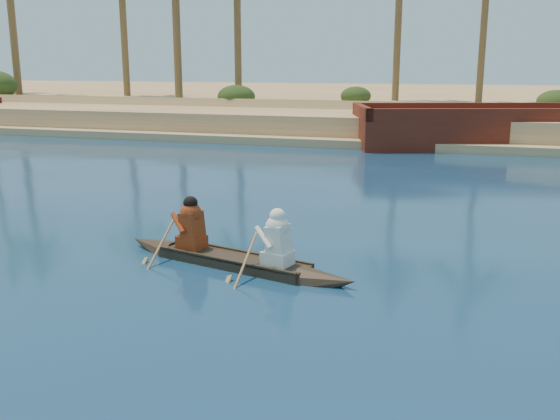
% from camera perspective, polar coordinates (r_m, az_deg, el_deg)
% --- Properties ---
extents(sandy_embankment, '(150.00, 51.00, 1.50)m').
position_cam_1_polar(sandy_embankment, '(52.40, 21.90, 8.82)').
color(sandy_embankment, '#D9B17A').
rests_on(sandy_embankment, ground).
extents(shrub_cluster, '(100.00, 6.00, 2.40)m').
position_cam_1_polar(shrub_cluster, '(37.06, 23.59, 8.26)').
color(shrub_cluster, '#1F3914').
rests_on(shrub_cluster, ground).
extents(canoe, '(5.11, 1.90, 1.41)m').
position_cam_1_polar(canoe, '(11.76, -4.34, -3.82)').
color(canoe, '#30271A').
rests_on(canoe, ground).
extents(barge_mid, '(13.81, 8.28, 2.18)m').
position_cam_1_polar(barge_mid, '(30.63, 19.49, 6.96)').
color(barge_mid, maroon).
rests_on(barge_mid, ground).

